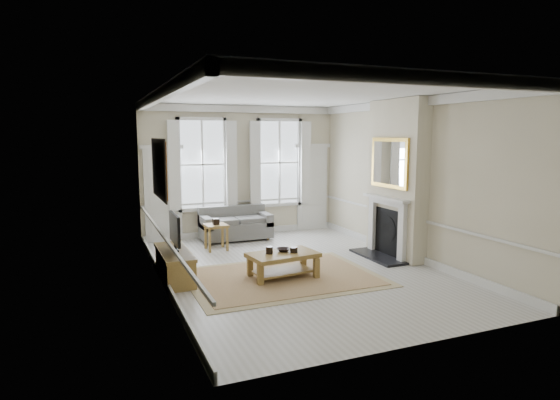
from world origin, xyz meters
name	(u,v)px	position (x,y,z in m)	size (l,w,h in m)	color
floor	(298,270)	(0.00, 0.00, 0.00)	(7.20, 7.20, 0.00)	#B7B5AD
ceiling	(299,94)	(0.00, 0.00, 3.40)	(7.20, 7.20, 0.00)	white
back_wall	(242,171)	(0.00, 3.60, 1.70)	(5.20, 5.20, 0.00)	beige
left_wall	(160,190)	(-2.60, 0.00, 1.70)	(7.20, 7.20, 0.00)	beige
right_wall	(409,179)	(2.60, 0.00, 1.70)	(7.20, 7.20, 0.00)	beige
window_left	(202,164)	(-1.05, 3.55, 1.90)	(1.26, 0.20, 2.20)	#B2BCC6
window_right	(279,163)	(1.05, 3.55, 1.90)	(1.26, 0.20, 2.20)	#B2BCC6
door_left	(163,196)	(-2.05, 3.56, 1.15)	(0.90, 0.08, 2.30)	silver
door_right	(312,189)	(2.05, 3.56, 1.15)	(0.90, 0.08, 2.30)	silver
painting	(159,169)	(-2.56, 0.30, 2.05)	(0.05, 1.66, 1.06)	#C07F20
chimney_breast	(397,179)	(2.43, 0.20, 1.70)	(0.35, 1.70, 3.38)	beige
hearth	(378,257)	(2.00, 0.20, 0.03)	(0.55, 1.50, 0.05)	black
fireplace	(387,224)	(2.20, 0.20, 0.73)	(0.21, 1.45, 1.33)	silver
mirror	(389,163)	(2.21, 0.20, 2.05)	(0.06, 1.26, 1.06)	gold
sofa	(235,226)	(-0.35, 3.11, 0.35)	(1.75, 0.85, 0.84)	#5B5B59
side_table	(216,229)	(-1.07, 2.21, 0.49)	(0.52, 0.52, 0.60)	brown
rug	(283,277)	(-0.46, -0.35, 0.01)	(3.50, 2.60, 0.02)	#9A7A4F
coffee_table	(283,257)	(-0.46, -0.35, 0.39)	(1.34, 0.89, 0.47)	brown
ceramic_pot_a	(269,250)	(-0.71, -0.30, 0.54)	(0.13, 0.13, 0.13)	black
ceramic_pot_b	(294,250)	(-0.26, -0.40, 0.52)	(0.14, 0.14, 0.10)	black
bowl	(283,250)	(-0.41, -0.25, 0.50)	(0.25, 0.25, 0.06)	black
tv_stand	(175,265)	(-2.34, 0.31, 0.27)	(0.49, 1.53, 0.55)	brown
tv	(175,229)	(-2.32, 0.31, 0.94)	(0.08, 0.90, 0.68)	black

